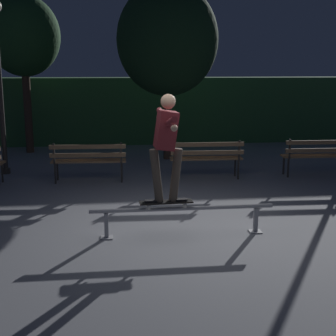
{
  "coord_description": "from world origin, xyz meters",
  "views": [
    {
      "loc": [
        -0.99,
        -6.86,
        2.45
      ],
      "look_at": [
        -0.12,
        0.59,
        0.85
      ],
      "focal_mm": 50.84,
      "sensor_mm": 36.0,
      "label": 1
    }
  ],
  "objects_px": {
    "skateboard": "(166,202)",
    "skateboarder": "(166,139)",
    "grind_rail": "(182,213)",
    "park_bench_rightmost": "(318,153)",
    "park_bench_left_center": "(88,158)",
    "tree_behind_benches": "(167,40)",
    "park_bench_right_center": "(206,155)",
    "tree_far_left": "(23,37)"
  },
  "relations": [
    {
      "from": "park_bench_left_center",
      "to": "tree_behind_benches",
      "type": "height_order",
      "value": "tree_behind_benches"
    },
    {
      "from": "skateboarder",
      "to": "tree_far_left",
      "type": "distance_m",
      "value": 8.25
    },
    {
      "from": "grind_rail",
      "to": "park_bench_left_center",
      "type": "height_order",
      "value": "park_bench_left_center"
    },
    {
      "from": "tree_behind_benches",
      "to": "park_bench_right_center",
      "type": "bearing_deg",
      "value": -76.67
    },
    {
      "from": "park_bench_left_center",
      "to": "park_bench_right_center",
      "type": "distance_m",
      "value": 2.57
    },
    {
      "from": "skateboard",
      "to": "park_bench_left_center",
      "type": "distance_m",
      "value": 3.71
    },
    {
      "from": "skateboarder",
      "to": "park_bench_left_center",
      "type": "height_order",
      "value": "skateboarder"
    },
    {
      "from": "skateboarder",
      "to": "park_bench_rightmost",
      "type": "relative_size",
      "value": 0.97
    },
    {
      "from": "park_bench_rightmost",
      "to": "tree_behind_benches",
      "type": "height_order",
      "value": "tree_behind_benches"
    },
    {
      "from": "park_bench_right_center",
      "to": "tree_behind_benches",
      "type": "height_order",
      "value": "tree_behind_benches"
    },
    {
      "from": "grind_rail",
      "to": "skateboard",
      "type": "xyz_separation_m",
      "value": [
        -0.24,
        0.0,
        0.17
      ]
    },
    {
      "from": "park_bench_right_center",
      "to": "tree_behind_benches",
      "type": "bearing_deg",
      "value": 103.33
    },
    {
      "from": "skateboarder",
      "to": "park_bench_left_center",
      "type": "distance_m",
      "value": 3.82
    },
    {
      "from": "grind_rail",
      "to": "park_bench_left_center",
      "type": "relative_size",
      "value": 1.69
    },
    {
      "from": "grind_rail",
      "to": "park_bench_rightmost",
      "type": "relative_size",
      "value": 1.69
    },
    {
      "from": "park_bench_rightmost",
      "to": "grind_rail",
      "type": "bearing_deg",
      "value": -136.09
    },
    {
      "from": "grind_rail",
      "to": "park_bench_rightmost",
      "type": "xyz_separation_m",
      "value": [
        3.62,
        3.48,
        0.2
      ]
    },
    {
      "from": "skateboard",
      "to": "skateboarder",
      "type": "xyz_separation_m",
      "value": [
        0.0,
        0.0,
        0.94
      ]
    },
    {
      "from": "skateboard",
      "to": "tree_behind_benches",
      "type": "bearing_deg",
      "value": 83.24
    },
    {
      "from": "park_bench_rightmost",
      "to": "tree_far_left",
      "type": "height_order",
      "value": "tree_far_left"
    },
    {
      "from": "grind_rail",
      "to": "skateboarder",
      "type": "height_order",
      "value": "skateboarder"
    },
    {
      "from": "skateboarder",
      "to": "skateboard",
      "type": "bearing_deg",
      "value": -177.35
    },
    {
      "from": "skateboarder",
      "to": "park_bench_right_center",
      "type": "bearing_deg",
      "value": 69.75
    },
    {
      "from": "skateboard",
      "to": "park_bench_left_center",
      "type": "xyz_separation_m",
      "value": [
        -1.28,
        3.48,
        0.03
      ]
    },
    {
      "from": "skateboard",
      "to": "tree_behind_benches",
      "type": "xyz_separation_m",
      "value": [
        0.7,
        5.94,
        2.61
      ]
    },
    {
      "from": "grind_rail",
      "to": "park_bench_left_center",
      "type": "bearing_deg",
      "value": 113.68
    },
    {
      "from": "park_bench_left_center",
      "to": "park_bench_rightmost",
      "type": "bearing_deg",
      "value": 0.0
    },
    {
      "from": "skateboard",
      "to": "park_bench_rightmost",
      "type": "bearing_deg",
      "value": 42.06
    },
    {
      "from": "skateboard",
      "to": "park_bench_left_center",
      "type": "bearing_deg",
      "value": 110.25
    },
    {
      "from": "park_bench_right_center",
      "to": "park_bench_rightmost",
      "type": "xyz_separation_m",
      "value": [
        2.57,
        0.0,
        0.0
      ]
    },
    {
      "from": "skateboard",
      "to": "park_bench_right_center",
      "type": "distance_m",
      "value": 3.71
    },
    {
      "from": "skateboard",
      "to": "skateboarder",
      "type": "distance_m",
      "value": 0.94
    },
    {
      "from": "tree_behind_benches",
      "to": "tree_far_left",
      "type": "distance_m",
      "value": 4.13
    },
    {
      "from": "park_bench_left_center",
      "to": "tree_far_left",
      "type": "distance_m",
      "value": 5.13
    },
    {
      "from": "skateboard",
      "to": "park_bench_left_center",
      "type": "height_order",
      "value": "park_bench_left_center"
    },
    {
      "from": "skateboarder",
      "to": "tree_behind_benches",
      "type": "xyz_separation_m",
      "value": [
        0.7,
        5.94,
        1.68
      ]
    },
    {
      "from": "skateboard",
      "to": "park_bench_left_center",
      "type": "relative_size",
      "value": 0.49
    },
    {
      "from": "grind_rail",
      "to": "tree_far_left",
      "type": "distance_m",
      "value": 8.66
    },
    {
      "from": "grind_rail",
      "to": "skateboard",
      "type": "height_order",
      "value": "skateboard"
    },
    {
      "from": "skateboarder",
      "to": "tree_far_left",
      "type": "height_order",
      "value": "tree_far_left"
    },
    {
      "from": "skateboarder",
      "to": "park_bench_rightmost",
      "type": "height_order",
      "value": "skateboarder"
    },
    {
      "from": "park_bench_rightmost",
      "to": "park_bench_right_center",
      "type": "bearing_deg",
      "value": 180.0
    }
  ]
}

